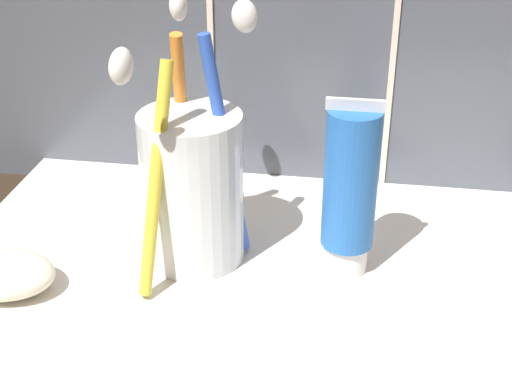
# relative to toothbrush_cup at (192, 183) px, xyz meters

# --- Properties ---
(sink_counter) EXTENTS (0.61, 0.38, 0.02)m
(sink_counter) POSITION_rel_toothbrush_cup_xyz_m (0.12, -0.05, -0.07)
(sink_counter) COLOR silver
(sink_counter) RESTS_ON ground
(toothbrush_cup) EXTENTS (0.09, 0.13, 0.19)m
(toothbrush_cup) POSITION_rel_toothbrush_cup_xyz_m (0.00, 0.00, 0.00)
(toothbrush_cup) COLOR silver
(toothbrush_cup) RESTS_ON sink_counter
(toothpaste_tube) EXTENTS (0.04, 0.04, 0.13)m
(toothpaste_tube) POSITION_rel_toothbrush_cup_xyz_m (0.11, -0.00, 0.00)
(toothpaste_tube) COLOR white
(toothpaste_tube) RESTS_ON sink_counter
(soap_bar) EXTENTS (0.08, 0.05, 0.03)m
(soap_bar) POSITION_rel_toothbrush_cup_xyz_m (-0.12, -0.06, -0.05)
(soap_bar) COLOR silver
(soap_bar) RESTS_ON sink_counter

